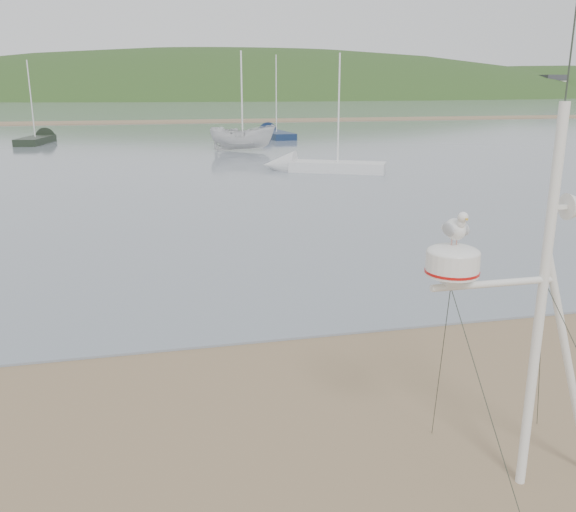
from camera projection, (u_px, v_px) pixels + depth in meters
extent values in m
cube|color=slate|center=(138.00, 106.00, 129.74)|extent=(560.00, 256.00, 0.04)
cube|color=#7B6246|center=(135.00, 122.00, 71.57)|extent=(560.00, 7.00, 0.07)
ellipsoid|color=#223C18|center=(247.00, 154.00, 241.00)|extent=(400.00, 180.00, 80.00)
ellipsoid|color=#223C18|center=(558.00, 132.00, 269.72)|extent=(300.00, 135.00, 56.00)
cube|color=silver|center=(14.00, 86.00, 180.85)|extent=(8.40, 6.30, 8.00)
cube|color=silver|center=(105.00, 86.00, 186.51)|extent=(8.40, 6.30, 8.00)
cube|color=silver|center=(190.00, 86.00, 192.18)|extent=(8.40, 6.30, 8.00)
cube|color=silver|center=(271.00, 86.00, 197.84)|extent=(8.40, 6.30, 8.00)
cube|color=silver|center=(347.00, 86.00, 203.51)|extent=(8.40, 6.30, 8.00)
cube|color=silver|center=(419.00, 86.00, 209.17)|extent=(8.40, 6.30, 8.00)
cube|color=silver|center=(487.00, 86.00, 214.83)|extent=(8.40, 6.30, 8.00)
cube|color=silver|center=(552.00, 86.00, 220.50)|extent=(8.40, 6.30, 8.00)
cylinder|color=white|center=(540.00, 308.00, 6.13)|extent=(0.10, 0.10, 4.05)
cylinder|color=white|center=(569.00, 368.00, 6.41)|extent=(0.94, 0.08, 2.66)
cylinder|color=white|center=(494.00, 284.00, 5.93)|extent=(1.32, 0.07, 0.07)
cylinder|color=#2D382D|center=(571.00, 55.00, 5.48)|extent=(0.02, 0.02, 0.91)
cube|color=white|center=(451.00, 279.00, 5.81)|extent=(0.16, 0.16, 0.09)
cylinder|color=white|center=(452.00, 264.00, 5.77)|extent=(0.51, 0.51, 0.22)
cylinder|color=red|center=(452.00, 271.00, 5.79)|extent=(0.52, 0.52, 0.03)
ellipsoid|color=white|center=(453.00, 252.00, 5.74)|extent=(0.51, 0.51, 0.14)
cube|color=white|center=(562.00, 207.00, 5.87)|extent=(0.20, 0.04, 0.04)
cylinder|color=tan|center=(452.00, 241.00, 5.70)|extent=(0.01, 0.01, 0.07)
cylinder|color=tan|center=(457.00, 241.00, 5.71)|extent=(0.01, 0.01, 0.07)
ellipsoid|color=white|center=(455.00, 229.00, 5.68)|extent=(0.17, 0.27, 0.20)
ellipsoid|color=#A9ABB1|center=(448.00, 229.00, 5.65)|extent=(0.05, 0.22, 0.13)
ellipsoid|color=#A9ABB1|center=(463.00, 229.00, 5.68)|extent=(0.05, 0.22, 0.13)
cone|color=white|center=(448.00, 228.00, 5.81)|extent=(0.09, 0.08, 0.09)
ellipsoid|color=white|center=(461.00, 223.00, 5.56)|extent=(0.08, 0.08, 0.12)
sphere|color=white|center=(463.00, 217.00, 5.52)|extent=(0.10, 0.10, 0.10)
cone|color=gold|center=(466.00, 219.00, 5.47)|extent=(0.02, 0.05, 0.02)
imported|color=silver|center=(242.00, 117.00, 39.72)|extent=(2.12, 2.10, 4.38)
cube|color=black|center=(36.00, 140.00, 44.98)|extent=(2.38, 5.13, 0.50)
cone|color=black|center=(49.00, 137.00, 48.02)|extent=(1.85, 1.97, 1.58)
cylinder|color=white|center=(31.00, 99.00, 44.18)|extent=(0.08, 0.08, 5.43)
cube|color=silver|center=(337.00, 167.00, 30.28)|extent=(4.86, 3.42, 0.50)
cone|color=silver|center=(279.00, 165.00, 30.94)|extent=(2.13, 2.07, 1.50)
cylinder|color=white|center=(339.00, 109.00, 29.52)|extent=(0.08, 0.08, 5.15)
cube|color=#132343|center=(276.00, 135.00, 50.11)|extent=(2.21, 5.62, 0.50)
cone|color=#132343|center=(265.00, 132.00, 53.33)|extent=(1.91, 2.06, 1.76)
cylinder|color=white|center=(276.00, 94.00, 49.23)|extent=(0.08, 0.08, 6.04)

